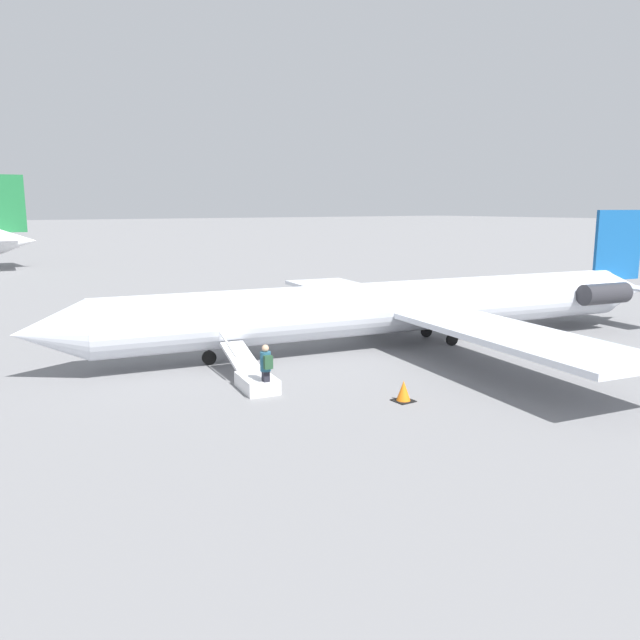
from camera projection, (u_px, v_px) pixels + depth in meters
ground_plane at (391, 346)px, 28.14m from camera, size 600.00×600.00×0.00m
airplane_main at (409, 305)px, 28.18m from camera, size 31.11×24.14×6.03m
boarding_stairs at (253, 377)px, 21.67m from camera, size 1.68×4.13×1.56m
passenger at (266, 367)px, 20.53m from camera, size 0.38×0.56×1.74m
traffic_cone_near_stairs at (404, 392)px, 20.10m from camera, size 0.62×0.62×0.68m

